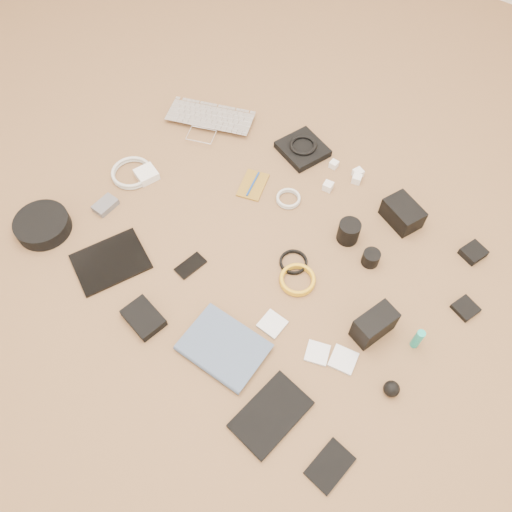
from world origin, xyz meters
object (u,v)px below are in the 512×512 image
Objects in this scene: paperback at (205,371)px; dslr_camera at (402,213)px; laptop at (207,126)px; tablet at (111,261)px; headphone_case at (43,225)px; phone at (191,266)px.

dslr_camera is at bearing -14.57° from paperback.
tablet is (0.15, -0.70, -0.01)m from laptop.
headphone_case reaches higher than laptop.
laptop is 2.59× the size of dslr_camera.
phone is at bearing 20.87° from headphone_case.
phone is 0.39m from paperback.
laptop is at bearing 38.01° from paperback.
dslr_camera is at bearing 38.86° from headphone_case.
headphone_case is 0.81m from paperback.
dslr_camera reaches higher than paperback.
paperback is at bearing -4.24° from headphone_case.
laptop is 0.76m from headphone_case.
paperback is (0.52, -0.11, 0.01)m from tablet.
paperback is at bearing -32.83° from phone.
phone is 0.56m from headphone_case.
dslr_camera reaches higher than laptop.
paperback is (0.81, -0.06, -0.01)m from headphone_case.
headphone_case reaches higher than phone.
laptop is at bearing 125.98° from tablet.
paperback is at bearing 12.17° from tablet.
paperback is (0.67, -0.81, -0.00)m from laptop.
tablet is at bearing -99.04° from laptop.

